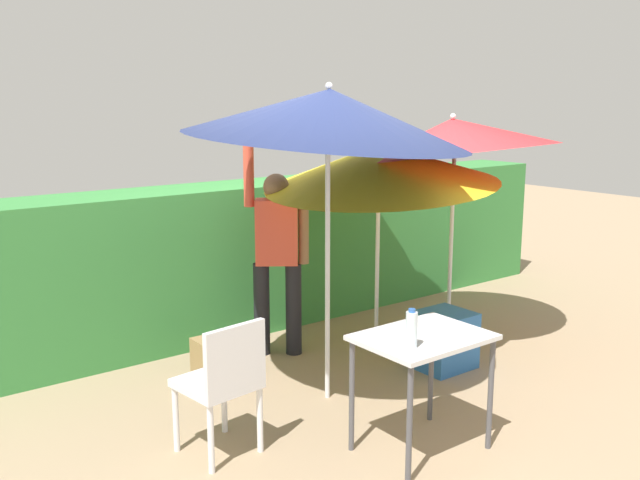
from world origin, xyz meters
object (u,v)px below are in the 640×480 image
(umbrella_rainbow, at_px, (454,137))
(crate_cardboard, at_px, (219,357))
(chair_plastic, at_px, (223,379))
(person_vendor, at_px, (277,250))
(umbrella_orange, at_px, (380,165))
(folding_table, at_px, (423,350))
(cooler_box, at_px, (443,340))
(bottle_water, at_px, (411,329))
(umbrella_yellow, at_px, (328,115))

(umbrella_rainbow, bearing_deg, crate_cardboard, 165.80)
(chair_plastic, bearing_deg, person_vendor, 45.53)
(umbrella_orange, bearing_deg, crate_cardboard, 167.97)
(umbrella_orange, xyz_separation_m, person_vendor, (-0.77, 0.46, -0.73))
(umbrella_orange, xyz_separation_m, folding_table, (-1.01, -1.54, -0.99))
(umbrella_orange, relative_size, person_vendor, 1.09)
(chair_plastic, height_order, crate_cardboard, chair_plastic)
(umbrella_orange, xyz_separation_m, chair_plastic, (-2.05, -0.85, -1.15))
(cooler_box, distance_m, bottle_water, 1.83)
(crate_cardboard, height_order, folding_table, folding_table)
(person_vendor, bearing_deg, crate_cardboard, -167.41)
(umbrella_rainbow, relative_size, chair_plastic, 2.48)
(crate_cardboard, bearing_deg, person_vendor, 12.59)
(umbrella_orange, height_order, umbrella_yellow, umbrella_yellow)
(umbrella_orange, relative_size, umbrella_yellow, 0.85)
(umbrella_rainbow, bearing_deg, chair_plastic, -167.07)
(folding_table, distance_m, bottle_water, 0.33)
(folding_table, bearing_deg, umbrella_orange, 56.69)
(umbrella_rainbow, bearing_deg, person_vendor, 154.47)
(umbrella_orange, bearing_deg, umbrella_yellow, -151.45)
(umbrella_orange, distance_m, crate_cardboard, 2.10)
(umbrella_yellow, distance_m, cooler_box, 2.19)
(person_vendor, relative_size, chair_plastic, 2.11)
(umbrella_rainbow, bearing_deg, bottle_water, -142.89)
(cooler_box, bearing_deg, umbrella_rainbow, 39.64)
(person_vendor, distance_m, crate_cardboard, 1.03)
(cooler_box, bearing_deg, folding_table, -142.46)
(bottle_water, bearing_deg, cooler_box, 36.13)
(cooler_box, xyz_separation_m, crate_cardboard, (-1.59, 0.95, -0.07))
(umbrella_yellow, bearing_deg, cooler_box, -5.55)
(umbrella_orange, relative_size, cooler_box, 4.34)
(folding_table, bearing_deg, cooler_box, 37.54)
(chair_plastic, distance_m, crate_cardboard, 1.35)
(crate_cardboard, bearing_deg, umbrella_yellow, -61.49)
(umbrella_yellow, distance_m, crate_cardboard, 2.17)
(umbrella_yellow, distance_m, person_vendor, 1.56)
(chair_plastic, xyz_separation_m, bottle_water, (0.82, -0.81, 0.38))
(umbrella_yellow, height_order, chair_plastic, umbrella_yellow)
(folding_table, bearing_deg, person_vendor, 83.12)
(crate_cardboard, height_order, bottle_water, bottle_water)
(umbrella_orange, bearing_deg, folding_table, -123.31)
(person_vendor, bearing_deg, cooler_box, -50.22)
(chair_plastic, height_order, bottle_water, bottle_water)
(cooler_box, bearing_deg, umbrella_yellow, 174.45)
(umbrella_rainbow, xyz_separation_m, chair_plastic, (-2.71, -0.62, -1.38))
(umbrella_yellow, relative_size, person_vendor, 1.28)
(folding_table, bearing_deg, chair_plastic, 146.39)
(chair_plastic, bearing_deg, bottle_water, -44.52)
(umbrella_yellow, height_order, bottle_water, umbrella_yellow)
(umbrella_orange, relative_size, chair_plastic, 2.31)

